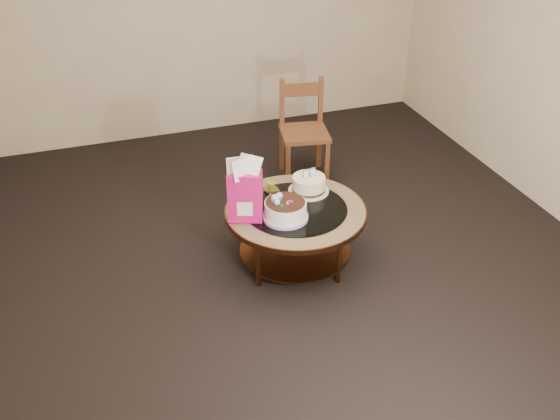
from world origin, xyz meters
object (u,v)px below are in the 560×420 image
object	(u,v)px
decorated_cake	(285,211)
gift_bag	(245,190)
dining_chair	(304,130)
coffee_table	(295,218)
cream_cake	(309,184)

from	to	relation	value
decorated_cake	gift_bag	bearing A→B (deg)	161.98
dining_chair	coffee_table	bearing A→B (deg)	-102.97
decorated_cake	gift_bag	size ratio (longest dim) A/B	0.68
decorated_cake	cream_cake	xyz separation A→B (m)	(0.28, 0.29, -0.00)
decorated_cake	dining_chair	size ratio (longest dim) A/B	0.36
gift_bag	dining_chair	size ratio (longest dim) A/B	0.52
coffee_table	cream_cake	xyz separation A→B (m)	(0.17, 0.19, 0.14)
gift_bag	dining_chair	bearing A→B (deg)	74.24
decorated_cake	dining_chair	xyz separation A→B (m)	(0.63, 1.32, -0.07)
decorated_cake	dining_chair	bearing A→B (deg)	64.33
decorated_cake	gift_bag	world-z (taller)	gift_bag
cream_cake	dining_chair	size ratio (longest dim) A/B	0.34
gift_bag	decorated_cake	bearing A→B (deg)	2.08
coffee_table	gift_bag	world-z (taller)	gift_bag
coffee_table	cream_cake	bearing A→B (deg)	47.79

